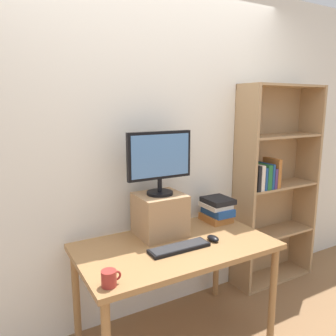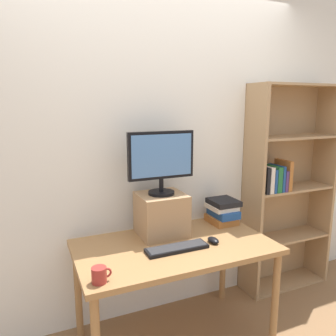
{
  "view_description": "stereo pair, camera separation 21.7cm",
  "coord_description": "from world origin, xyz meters",
  "px_view_note": "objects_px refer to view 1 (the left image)",
  "views": [
    {
      "loc": [
        -1.07,
        -1.78,
        1.67
      ],
      "look_at": [
        -0.01,
        0.08,
        1.25
      ],
      "focal_mm": 35.0,
      "sensor_mm": 36.0,
      "label": 1
    },
    {
      "loc": [
        -0.87,
        -1.88,
        1.67
      ],
      "look_at": [
        -0.01,
        0.08,
        1.25
      ],
      "focal_mm": 35.0,
      "sensor_mm": 36.0,
      "label": 2
    }
  ],
  "objects_px": {
    "computer_monitor": "(160,159)",
    "coffee_mug": "(109,278)",
    "keyboard": "(179,248)",
    "riser_box": "(160,215)",
    "bookshelf_unit": "(272,184)",
    "computer_mouse": "(213,238)",
    "desk": "(176,255)",
    "book_stack": "(217,209)"
  },
  "relations": [
    {
      "from": "desk",
      "to": "computer_mouse",
      "type": "xyz_separation_m",
      "value": [
        0.25,
        -0.08,
        0.1
      ]
    },
    {
      "from": "keyboard",
      "to": "coffee_mug",
      "type": "relative_size",
      "value": 3.81
    },
    {
      "from": "computer_monitor",
      "to": "computer_mouse",
      "type": "distance_m",
      "value": 0.66
    },
    {
      "from": "computer_monitor",
      "to": "computer_mouse",
      "type": "xyz_separation_m",
      "value": [
        0.27,
        -0.28,
        -0.53
      ]
    },
    {
      "from": "computer_mouse",
      "to": "book_stack",
      "type": "height_order",
      "value": "book_stack"
    },
    {
      "from": "computer_monitor",
      "to": "coffee_mug",
      "type": "distance_m",
      "value": 0.89
    },
    {
      "from": "riser_box",
      "to": "book_stack",
      "type": "relative_size",
      "value": 1.36
    },
    {
      "from": "bookshelf_unit",
      "to": "coffee_mug",
      "type": "xyz_separation_m",
      "value": [
        -1.8,
        -0.59,
        -0.15
      ]
    },
    {
      "from": "computer_mouse",
      "to": "coffee_mug",
      "type": "xyz_separation_m",
      "value": [
        -0.82,
        -0.19,
        0.03
      ]
    },
    {
      "from": "riser_box",
      "to": "desk",
      "type": "bearing_deg",
      "value": -85.81
    },
    {
      "from": "riser_box",
      "to": "computer_monitor",
      "type": "bearing_deg",
      "value": -90.0
    },
    {
      "from": "bookshelf_unit",
      "to": "book_stack",
      "type": "bearing_deg",
      "value": -172.46
    },
    {
      "from": "keyboard",
      "to": "bookshelf_unit",
      "type": "bearing_deg",
      "value": 17.69
    },
    {
      "from": "computer_monitor",
      "to": "coffee_mug",
      "type": "height_order",
      "value": "computer_monitor"
    },
    {
      "from": "bookshelf_unit",
      "to": "book_stack",
      "type": "relative_size",
      "value": 7.61
    },
    {
      "from": "book_stack",
      "to": "coffee_mug",
      "type": "relative_size",
      "value": 2.22
    },
    {
      "from": "riser_box",
      "to": "book_stack",
      "type": "distance_m",
      "value": 0.54
    },
    {
      "from": "riser_box",
      "to": "book_stack",
      "type": "height_order",
      "value": "riser_box"
    },
    {
      "from": "computer_monitor",
      "to": "book_stack",
      "type": "distance_m",
      "value": 0.7
    },
    {
      "from": "keyboard",
      "to": "book_stack",
      "type": "xyz_separation_m",
      "value": [
        0.54,
        0.31,
        0.08
      ]
    },
    {
      "from": "bookshelf_unit",
      "to": "computer_mouse",
      "type": "height_order",
      "value": "bookshelf_unit"
    },
    {
      "from": "computer_monitor",
      "to": "keyboard",
      "type": "xyz_separation_m",
      "value": [
        -0.01,
        -0.28,
        -0.54
      ]
    },
    {
      "from": "computer_monitor",
      "to": "desk",
      "type": "bearing_deg",
      "value": -85.78
    },
    {
      "from": "bookshelf_unit",
      "to": "keyboard",
      "type": "height_order",
      "value": "bookshelf_unit"
    },
    {
      "from": "desk",
      "to": "computer_monitor",
      "type": "height_order",
      "value": "computer_monitor"
    },
    {
      "from": "desk",
      "to": "book_stack",
      "type": "distance_m",
      "value": 0.59
    },
    {
      "from": "desk",
      "to": "coffee_mug",
      "type": "distance_m",
      "value": 0.64
    },
    {
      "from": "book_stack",
      "to": "coffee_mug",
      "type": "distance_m",
      "value": 1.2
    },
    {
      "from": "keyboard",
      "to": "book_stack",
      "type": "distance_m",
      "value": 0.63
    },
    {
      "from": "desk",
      "to": "computer_mouse",
      "type": "relative_size",
      "value": 12.68
    },
    {
      "from": "desk",
      "to": "bookshelf_unit",
      "type": "relative_size",
      "value": 0.72
    },
    {
      "from": "computer_monitor",
      "to": "keyboard",
      "type": "height_order",
      "value": "computer_monitor"
    },
    {
      "from": "bookshelf_unit",
      "to": "computer_monitor",
      "type": "xyz_separation_m",
      "value": [
        -1.25,
        -0.12,
        0.36
      ]
    },
    {
      "from": "computer_monitor",
      "to": "coffee_mug",
      "type": "relative_size",
      "value": 4.42
    },
    {
      "from": "computer_mouse",
      "to": "computer_monitor",
      "type": "bearing_deg",
      "value": 133.69
    },
    {
      "from": "keyboard",
      "to": "coffee_mug",
      "type": "bearing_deg",
      "value": -160.47
    },
    {
      "from": "bookshelf_unit",
      "to": "computer_monitor",
      "type": "bearing_deg",
      "value": -174.48
    },
    {
      "from": "keyboard",
      "to": "computer_mouse",
      "type": "height_order",
      "value": "computer_mouse"
    },
    {
      "from": "bookshelf_unit",
      "to": "book_stack",
      "type": "distance_m",
      "value": 0.73
    },
    {
      "from": "bookshelf_unit",
      "to": "riser_box",
      "type": "height_order",
      "value": "bookshelf_unit"
    },
    {
      "from": "coffee_mug",
      "to": "keyboard",
      "type": "bearing_deg",
      "value": 19.53
    },
    {
      "from": "riser_box",
      "to": "keyboard",
      "type": "xyz_separation_m",
      "value": [
        -0.01,
        -0.28,
        -0.14
      ]
    }
  ]
}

